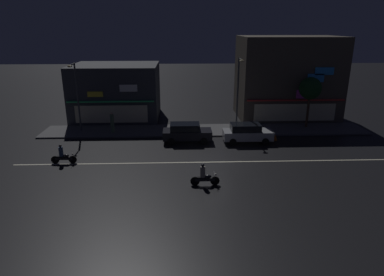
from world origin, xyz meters
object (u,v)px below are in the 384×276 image
object	(u,v)px
pedestrian_on_sidewalk	(112,123)
motorcycle_lead	(63,156)
motorcycle_following	(204,176)
traffic_cone	(275,137)
streetlamp_west	(76,91)
parked_car_near_kerb	(247,133)
parked_car_trailing	(187,132)
streetlamp_mid	(238,87)

from	to	relation	value
pedestrian_on_sidewalk	motorcycle_lead	world-z (taller)	pedestrian_on_sidewalk
pedestrian_on_sidewalk	motorcycle_following	bearing A→B (deg)	158.98
motorcycle_following	traffic_cone	size ratio (longest dim) A/B	3.45
streetlamp_west	parked_car_near_kerb	distance (m)	16.25
pedestrian_on_sidewalk	traffic_cone	distance (m)	15.26
parked_car_near_kerb	motorcycle_following	distance (m)	9.56
parked_car_trailing	motorcycle_following	distance (m)	8.84
motorcycle_following	parked_car_near_kerb	bearing A→B (deg)	-125.16
parked_car_trailing	streetlamp_mid	bearing A→B (deg)	-144.88
pedestrian_on_sidewalk	streetlamp_mid	bearing A→B (deg)	-141.38
motorcycle_following	streetlamp_west	bearing A→B (deg)	-54.63
parked_car_near_kerb	motorcycle_following	size ratio (longest dim) A/B	2.26
streetlamp_mid	traffic_cone	bearing A→B (deg)	-49.76
pedestrian_on_sidewalk	traffic_cone	xyz separation A→B (m)	(15.03, -2.52, -0.79)
motorcycle_lead	streetlamp_west	bearing A→B (deg)	88.22
parked_car_near_kerb	traffic_cone	size ratio (longest dim) A/B	7.82
streetlamp_mid	parked_car_trailing	distance (m)	7.04
parked_car_near_kerb	traffic_cone	world-z (taller)	parked_car_near_kerb
pedestrian_on_sidewalk	traffic_cone	size ratio (longest dim) A/B	3.60
motorcycle_following	traffic_cone	distance (m)	11.35
streetlamp_mid	pedestrian_on_sidewalk	size ratio (longest dim) A/B	3.47
streetlamp_west	traffic_cone	size ratio (longest dim) A/B	11.83
traffic_cone	streetlamp_west	bearing A→B (deg)	170.49
parked_car_trailing	traffic_cone	size ratio (longest dim) A/B	7.82
streetlamp_west	pedestrian_on_sidewalk	distance (m)	4.40
parked_car_near_kerb	motorcycle_following	xyz separation A→B (m)	(-4.40, -8.48, -0.24)
parked_car_near_kerb	motorcycle_lead	world-z (taller)	parked_car_near_kerb
streetlamp_west	streetlamp_mid	xyz separation A→B (m)	(15.30, 0.42, 0.20)
pedestrian_on_sidewalk	motorcycle_lead	bearing A→B (deg)	106.19
parked_car_trailing	parked_car_near_kerb	bearing A→B (deg)	176.76
streetlamp_west	parked_car_near_kerb	world-z (taller)	streetlamp_west
parked_car_near_kerb	streetlamp_west	bearing A→B (deg)	167.53
parked_car_trailing	traffic_cone	xyz separation A→B (m)	(8.01, 0.08, -0.59)
streetlamp_mid	traffic_cone	xyz separation A→B (m)	(2.94, -3.48, -3.94)
parked_car_trailing	streetlamp_west	bearing A→B (deg)	-17.06
streetlamp_west	motorcycle_following	world-z (taller)	streetlamp_west
parked_car_trailing	traffic_cone	world-z (taller)	parked_car_trailing
streetlamp_west	pedestrian_on_sidewalk	bearing A→B (deg)	-9.50
motorcycle_following	pedestrian_on_sidewalk	bearing A→B (deg)	-62.83
parked_car_trailing	traffic_cone	bearing A→B (deg)	-179.40
pedestrian_on_sidewalk	parked_car_near_kerb	bearing A→B (deg)	-159.16
pedestrian_on_sidewalk	motorcycle_following	size ratio (longest dim) A/B	1.04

